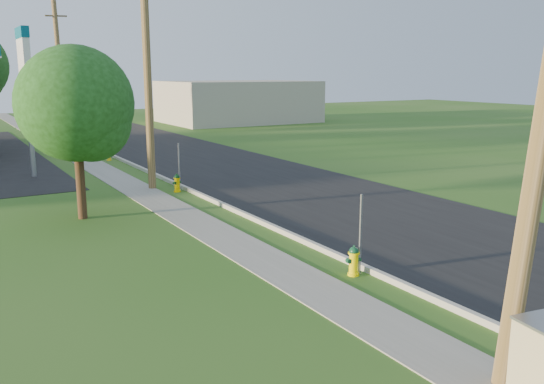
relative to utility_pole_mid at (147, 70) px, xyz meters
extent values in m
plane|color=#235514|center=(0.60, -17.00, -4.95)|extent=(140.00, 140.00, 0.00)
cube|color=black|center=(5.10, -7.00, -4.94)|extent=(8.00, 120.00, 0.02)
cube|color=#AAA79D|center=(1.10, -7.00, -4.88)|extent=(0.15, 120.00, 0.15)
cube|color=gray|center=(-0.65, -7.00, -4.94)|extent=(1.50, 120.00, 0.03)
cylinder|color=brown|center=(0.00, 0.00, -0.05)|extent=(0.32, 0.32, 9.80)
cylinder|color=brown|center=(0.00, 18.00, -0.20)|extent=(0.49, 0.32, 9.50)
cube|color=brown|center=(0.00, 18.00, 3.55)|extent=(1.40, 0.10, 0.12)
cube|color=gray|center=(0.85, -12.80, -3.95)|extent=(0.05, 0.04, 2.00)
cube|color=gray|center=(0.85, -1.00, -3.95)|extent=(0.05, 0.04, 2.00)
cube|color=gray|center=(0.85, 11.20, -3.95)|extent=(0.05, 0.04, 2.00)
cylinder|color=gray|center=(-3.90, 5.50, -2.45)|extent=(0.24, 0.24, 5.00)
cube|color=silver|center=(-3.90, 5.50, 0.85)|extent=(0.30, 2.00, 2.00)
cube|color=#035068|center=(-3.90, 5.50, 1.65)|extent=(0.34, 2.04, 0.50)
cube|color=#A09A8A|center=(18.60, 28.00, -2.95)|extent=(14.00, 10.00, 4.00)
cylinder|color=#352312|center=(-3.74, -3.72, -3.47)|extent=(0.30, 0.30, 2.97)
sphere|color=#194112|center=(-3.74, -3.72, -1.09)|extent=(3.80, 3.80, 3.80)
sphere|color=#194112|center=(-3.34, -4.02, -1.69)|extent=(2.61, 2.61, 2.61)
cylinder|color=#FEE400|center=(0.65, -12.82, -4.92)|extent=(0.28, 0.28, 0.06)
cylinder|color=#FEE400|center=(0.65, -12.82, -4.65)|extent=(0.22, 0.22, 0.61)
cylinder|color=#FEE400|center=(0.65, -12.82, -4.38)|extent=(0.28, 0.28, 0.04)
sphere|color=#0E3C22|center=(0.65, -12.82, -4.34)|extent=(0.23, 0.23, 0.23)
cylinder|color=#0E3C22|center=(0.65, -12.82, -4.22)|extent=(0.05, 0.05, 0.06)
cylinder|color=#0E3C22|center=(0.63, -12.96, -4.57)|extent=(0.13, 0.14, 0.11)
cylinder|color=#0E3C22|center=(0.51, -12.80, -4.57)|extent=(0.11, 0.11, 0.09)
cylinder|color=#0E3C22|center=(0.79, -12.84, -4.57)|extent=(0.11, 0.11, 0.09)
cylinder|color=#E5BC00|center=(0.65, -1.20, -4.92)|extent=(0.29, 0.29, 0.06)
cylinder|color=#E5BC00|center=(0.65, -1.20, -4.64)|extent=(0.23, 0.23, 0.62)
cylinder|color=#E5BC00|center=(0.65, -1.20, -4.38)|extent=(0.29, 0.29, 0.04)
sphere|color=#093312|center=(0.65, -1.20, -4.34)|extent=(0.24, 0.24, 0.24)
cylinder|color=#093312|center=(0.65, -1.20, -4.21)|extent=(0.05, 0.05, 0.06)
cylinder|color=#093312|center=(0.71, -1.34, -4.56)|extent=(0.15, 0.16, 0.11)
cylinder|color=#093312|center=(0.52, -1.26, -4.56)|extent=(0.13, 0.13, 0.09)
cylinder|color=#093312|center=(0.78, -1.15, -4.56)|extent=(0.13, 0.13, 0.09)
cylinder|color=yellow|center=(0.54, 8.87, -4.93)|extent=(0.27, 0.27, 0.06)
cylinder|color=yellow|center=(0.54, 8.87, -4.67)|extent=(0.21, 0.21, 0.57)
cylinder|color=yellow|center=(0.54, 8.87, -4.42)|extent=(0.27, 0.27, 0.04)
sphere|color=#073912|center=(0.54, 8.87, -4.38)|extent=(0.22, 0.22, 0.22)
cylinder|color=#073912|center=(0.54, 8.87, -4.27)|extent=(0.05, 0.05, 0.06)
cylinder|color=#073912|center=(0.55, 8.73, -4.59)|extent=(0.11, 0.12, 0.10)
cylinder|color=#073912|center=(0.41, 8.86, -4.59)|extent=(0.10, 0.09, 0.09)
cylinder|color=#073912|center=(0.68, 8.87, -4.59)|extent=(0.10, 0.09, 0.09)
camera|label=1|loc=(-7.86, -23.28, -0.09)|focal=38.00mm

